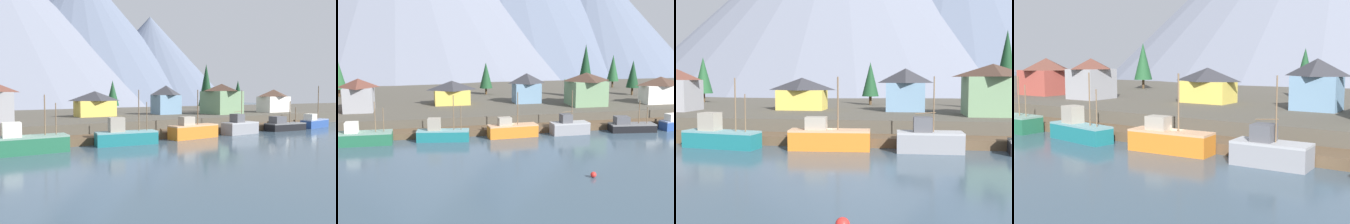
% 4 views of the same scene
% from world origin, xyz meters
% --- Properties ---
extents(ground_plane, '(400.00, 400.00, 1.00)m').
position_xyz_m(ground_plane, '(0.00, 20.00, -0.50)').
color(ground_plane, '#384C5B').
extents(dock, '(80.00, 4.00, 1.60)m').
position_xyz_m(dock, '(0.00, 1.99, 0.50)').
color(dock, brown).
rests_on(dock, ground_plane).
extents(shoreline_bank, '(400.00, 56.00, 2.50)m').
position_xyz_m(shoreline_bank, '(0.00, 32.00, 1.25)').
color(shoreline_bank, '#4C473D').
rests_on(shoreline_bank, ground_plane).
extents(mountain_central_peak, '(142.60, 142.60, 83.65)m').
position_xyz_m(mountain_central_peak, '(29.15, 144.59, 41.82)').
color(mountain_central_peak, slate).
rests_on(mountain_central_peak, ground_plane).
extents(mountain_east_peak, '(97.75, 97.75, 53.55)m').
position_xyz_m(mountain_east_peak, '(66.62, 127.19, 26.78)').
color(mountain_east_peak, slate).
rests_on(mountain_east_peak, ground_plane).
extents(fishing_boat_green, '(8.26, 3.21, 6.63)m').
position_xyz_m(fishing_boat_green, '(-22.81, -1.75, 1.17)').
color(fishing_boat_green, '#1E5B3D').
rests_on(fishing_boat_green, ground_plane).
extents(fishing_boat_teal, '(8.46, 3.64, 7.31)m').
position_xyz_m(fishing_boat_teal, '(-10.88, -1.92, 1.18)').
color(fishing_boat_teal, '#196B70').
rests_on(fishing_boat_teal, ground_plane).
extents(fishing_boat_orange, '(8.32, 2.94, 7.42)m').
position_xyz_m(fishing_boat_orange, '(0.64, -1.60, 1.20)').
color(fishing_boat_orange, '#CC6B1E').
rests_on(fishing_boat_orange, ground_plane).
extents(fishing_boat_grey, '(6.49, 2.84, 7.45)m').
position_xyz_m(fishing_boat_grey, '(10.66, -1.56, 1.23)').
color(fishing_boat_grey, gray).
rests_on(fishing_boat_grey, ground_plane).
extents(fishing_boat_black, '(8.15, 3.78, 5.46)m').
position_xyz_m(fishing_boat_black, '(21.79, -2.00, 0.95)').
color(fishing_boat_black, black).
rests_on(fishing_boat_black, ground_plane).
extents(fishing_boat_blue, '(8.43, 3.46, 8.55)m').
position_xyz_m(fishing_boat_blue, '(31.60, -1.89, 1.05)').
color(fishing_boat_blue, navy).
rests_on(fishing_boat_blue, ground_plane).
extents(house_white, '(8.12, 4.41, 5.57)m').
position_xyz_m(house_white, '(35.74, 11.69, 5.35)').
color(house_white, silver).
rests_on(house_white, shoreline_bank).
extents(house_green, '(7.33, 7.12, 6.64)m').
position_xyz_m(house_green, '(19.46, 12.66, 5.88)').
color(house_green, '#6B8E66').
rests_on(house_green, shoreline_bank).
extents(house_yellow, '(7.50, 4.74, 4.90)m').
position_xyz_m(house_yellow, '(-7.30, 19.23, 5.01)').
color(house_yellow, gold).
rests_on(house_yellow, shoreline_bank).
extents(house_blue, '(5.76, 4.31, 6.23)m').
position_xyz_m(house_blue, '(8.39, 18.21, 5.69)').
color(house_blue, '#6689A8').
rests_on(house_blue, shoreline_bank).
extents(conifer_near_left, '(3.21, 3.21, 8.86)m').
position_xyz_m(conifer_near_left, '(38.38, 39.36, 7.79)').
color(conifer_near_left, '#4C3823').
rests_on(conifer_near_left, shoreline_bank).
extents(conifer_near_right, '(3.02, 3.02, 8.27)m').
position_xyz_m(conifer_near_right, '(36.16, 24.30, 7.51)').
color(conifer_near_right, '#4C3823').
rests_on(conifer_near_right, shoreline_bank).
extents(conifer_mid_left, '(3.96, 3.96, 12.08)m').
position_xyz_m(conifer_mid_left, '(23.50, 22.89, 9.23)').
color(conifer_mid_left, '#4C3823').
rests_on(conifer_mid_left, shoreline_bank).
extents(conifer_back_left, '(3.07, 3.07, 7.74)m').
position_xyz_m(conifer_back_left, '(2.12, 32.70, 7.13)').
color(conifer_back_left, '#4C3823').
rests_on(conifer_back_left, shoreline_bank).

